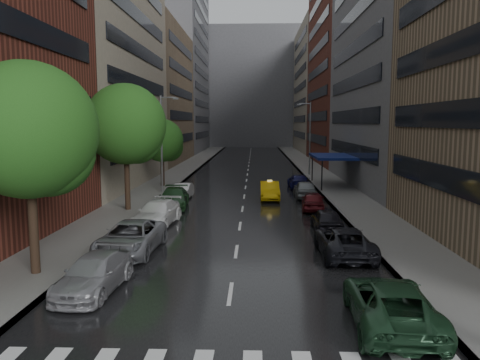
# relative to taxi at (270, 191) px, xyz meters

# --- Properties ---
(ground) EXTENTS (220.00, 220.00, 0.00)m
(ground) POSITION_rel_taxi_xyz_m (-2.25, -26.69, -0.77)
(ground) COLOR gray
(ground) RESTS_ON ground
(road) EXTENTS (14.00, 140.00, 0.01)m
(road) POSITION_rel_taxi_xyz_m (-2.25, 23.31, -0.76)
(road) COLOR black
(road) RESTS_ON ground
(sidewalk_left) EXTENTS (4.00, 140.00, 0.15)m
(sidewalk_left) POSITION_rel_taxi_xyz_m (-11.25, 23.31, -0.69)
(sidewalk_left) COLOR gray
(sidewalk_left) RESTS_ON ground
(sidewalk_right) EXTENTS (4.00, 140.00, 0.15)m
(sidewalk_right) POSITION_rel_taxi_xyz_m (6.75, 23.31, -0.69)
(sidewalk_right) COLOR gray
(sidewalk_right) RESTS_ON ground
(buildings_left) EXTENTS (8.00, 108.00, 38.00)m
(buildings_left) POSITION_rel_taxi_xyz_m (-17.25, 32.10, 15.22)
(buildings_left) COLOR maroon
(buildings_left) RESTS_ON ground
(buildings_right) EXTENTS (8.05, 109.10, 36.00)m
(buildings_right) POSITION_rel_taxi_xyz_m (12.75, 30.02, 14.27)
(buildings_right) COLOR #937A5B
(buildings_right) RESTS_ON ground
(building_far) EXTENTS (40.00, 14.00, 32.00)m
(building_far) POSITION_rel_taxi_xyz_m (-2.25, 91.31, 15.23)
(building_far) COLOR slate
(building_far) RESTS_ON ground
(tree_near) EXTENTS (5.80, 5.80, 9.24)m
(tree_near) POSITION_rel_taxi_xyz_m (-10.85, -20.83, 5.56)
(tree_near) COLOR #382619
(tree_near) RESTS_ON ground
(tree_mid) EXTENTS (5.98, 5.98, 9.52)m
(tree_mid) POSITION_rel_taxi_xyz_m (-10.85, -5.89, 5.75)
(tree_mid) COLOR #382619
(tree_mid) RESTS_ON ground
(tree_far) EXTENTS (4.41, 4.41, 7.03)m
(tree_far) POSITION_rel_taxi_xyz_m (-10.85, 7.51, 4.04)
(tree_far) COLOR #382619
(tree_far) RESTS_ON ground
(taxi) EXTENTS (1.67, 4.67, 1.53)m
(taxi) POSITION_rel_taxi_xyz_m (0.00, 0.00, 0.00)
(taxi) COLOR #EEB70C
(taxi) RESTS_ON ground
(parked_cars_left) EXTENTS (2.89, 27.27, 1.61)m
(parked_cars_left) POSITION_rel_taxi_xyz_m (-7.65, -12.16, -0.00)
(parked_cars_left) COLOR gray
(parked_cars_left) RESTS_ON ground
(parked_cars_right) EXTENTS (2.91, 37.77, 1.58)m
(parked_cars_right) POSITION_rel_taxi_xyz_m (3.15, -10.95, -0.02)
(parked_cars_right) COLOR #1B3D24
(parked_cars_right) RESTS_ON ground
(street_lamp_left) EXTENTS (1.74, 0.22, 9.00)m
(street_lamp_left) POSITION_rel_taxi_xyz_m (-9.97, 3.31, 4.12)
(street_lamp_left) COLOR gray
(street_lamp_left) RESTS_ON sidewalk_left
(street_lamp_right) EXTENTS (1.74, 0.22, 9.00)m
(street_lamp_right) POSITION_rel_taxi_xyz_m (5.47, 18.31, 4.12)
(street_lamp_right) COLOR gray
(street_lamp_right) RESTS_ON sidewalk_right
(awning) EXTENTS (4.00, 8.00, 3.12)m
(awning) POSITION_rel_taxi_xyz_m (6.73, 8.31, 2.37)
(awning) COLOR navy
(awning) RESTS_ON sidewalk_right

